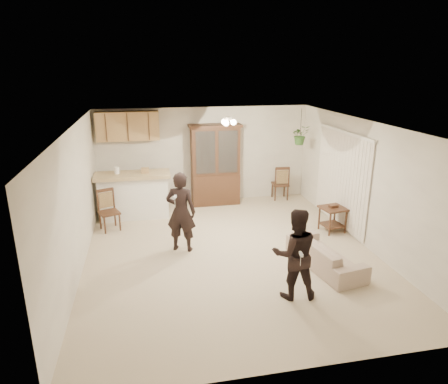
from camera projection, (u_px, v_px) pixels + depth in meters
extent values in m
plane|color=#C2AE93|center=(230.00, 253.00, 7.83)|extent=(6.50, 6.50, 0.00)
cube|color=white|center=(231.00, 125.00, 7.07)|extent=(5.50, 6.50, 0.02)
cube|color=silver|center=(204.00, 155.00, 10.49)|extent=(5.50, 0.02, 2.50)
cube|color=silver|center=(293.00, 279.00, 4.42)|extent=(5.50, 0.02, 2.50)
cube|color=silver|center=(76.00, 202.00, 6.94)|extent=(0.02, 6.50, 2.50)
cube|color=silver|center=(365.00, 184.00, 7.97)|extent=(0.02, 6.50, 2.50)
cube|color=white|center=(134.00, 197.00, 9.53)|extent=(1.60, 0.55, 1.00)
cube|color=tan|center=(132.00, 175.00, 9.36)|extent=(1.75, 0.70, 0.08)
cube|color=#9B6D43|center=(128.00, 126.00, 9.71)|extent=(1.50, 0.34, 0.70)
imported|color=#235020|center=(300.00, 135.00, 9.94)|extent=(0.43, 0.37, 0.48)
cylinder|color=#29231E|center=(301.00, 122.00, 9.84)|extent=(0.01, 0.01, 0.65)
imported|color=#C0B29E|center=(326.00, 248.00, 7.19)|extent=(1.05, 1.97, 0.73)
imported|color=black|center=(181.00, 207.00, 7.69)|extent=(0.77, 0.64, 1.80)
imported|color=black|center=(295.00, 257.00, 6.17)|extent=(0.72, 0.60, 1.35)
cube|color=#3E2616|center=(215.00, 188.00, 10.52)|extent=(1.23, 0.50, 0.82)
cube|color=#3E2616|center=(215.00, 150.00, 10.21)|extent=(1.23, 0.44, 1.23)
cube|color=silver|center=(215.00, 150.00, 10.21)|extent=(1.06, 0.03, 1.07)
cube|color=#3E2616|center=(215.00, 126.00, 10.01)|extent=(1.33, 0.52, 0.06)
cube|color=#3E2616|center=(333.00, 208.00, 8.69)|extent=(0.58, 0.58, 0.04)
cube|color=#3E2616|center=(332.00, 225.00, 8.81)|extent=(0.49, 0.49, 0.03)
cube|color=#3E2616|center=(333.00, 206.00, 8.67)|extent=(0.20, 0.15, 0.06)
cube|color=#3E2616|center=(109.00, 213.00, 8.81)|extent=(0.52, 0.52, 0.04)
cube|color=#A57B52|center=(108.00, 202.00, 8.74)|extent=(0.29, 0.14, 0.35)
cube|color=#3E2616|center=(107.00, 192.00, 8.67)|extent=(0.36, 0.17, 0.07)
cube|color=#3E2616|center=(156.00, 193.00, 10.09)|extent=(0.53, 0.53, 0.05)
cube|color=#A57B52|center=(156.00, 184.00, 10.02)|extent=(0.30, 0.14, 0.36)
cube|color=#3E2616|center=(155.00, 175.00, 9.94)|extent=(0.37, 0.16, 0.07)
cube|color=#3E2616|center=(280.00, 184.00, 10.88)|extent=(0.44, 0.44, 0.05)
cube|color=#A57B52|center=(281.00, 175.00, 10.80)|extent=(0.31, 0.06, 0.36)
cube|color=#3E2616|center=(281.00, 167.00, 10.73)|extent=(0.38, 0.06, 0.07)
cube|color=white|center=(175.00, 197.00, 7.24)|extent=(0.09, 0.14, 0.04)
cube|color=white|center=(301.00, 254.00, 5.77)|extent=(0.06, 0.13, 0.04)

